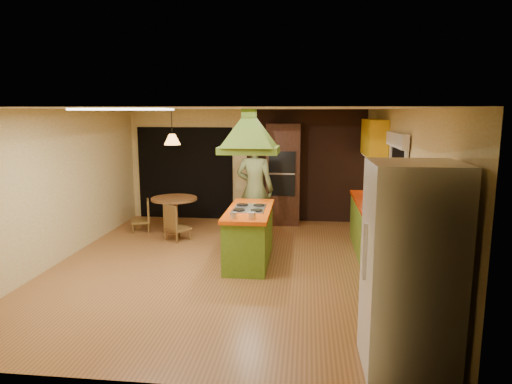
# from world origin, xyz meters

# --- Properties ---
(ground) EXTENTS (6.50, 6.50, 0.00)m
(ground) POSITION_xyz_m (0.00, 0.00, 0.00)
(ground) COLOR #9B6232
(ground) RESTS_ON ground
(room_walls) EXTENTS (5.50, 6.50, 6.50)m
(room_walls) POSITION_xyz_m (0.00, 0.00, 1.25)
(room_walls) COLOR beige
(room_walls) RESTS_ON ground
(ceiling_plane) EXTENTS (6.50, 6.50, 0.00)m
(ceiling_plane) POSITION_xyz_m (0.00, 0.00, 2.50)
(ceiling_plane) COLOR silver
(ceiling_plane) RESTS_ON room_walls
(brick_panel) EXTENTS (2.64, 0.03, 2.50)m
(brick_panel) POSITION_xyz_m (1.25, 3.23, 1.25)
(brick_panel) COLOR #381E14
(brick_panel) RESTS_ON ground
(nook_opening) EXTENTS (2.20, 0.03, 2.10)m
(nook_opening) POSITION_xyz_m (-1.50, 3.23, 1.05)
(nook_opening) COLOR black
(nook_opening) RESTS_ON ground
(right_counter) EXTENTS (0.62, 3.05, 0.92)m
(right_counter) POSITION_xyz_m (2.45, 0.60, 0.46)
(right_counter) COLOR olive
(right_counter) RESTS_ON ground
(upper_cabinets) EXTENTS (0.34, 1.40, 0.70)m
(upper_cabinets) POSITION_xyz_m (2.57, 2.20, 1.95)
(upper_cabinets) COLOR yellow
(upper_cabinets) RESTS_ON room_walls
(window_right) EXTENTS (0.12, 1.35, 1.06)m
(window_right) POSITION_xyz_m (2.70, 0.40, 1.77)
(window_right) COLOR black
(window_right) RESTS_ON room_walls
(fluor_panel) EXTENTS (1.20, 0.60, 0.03)m
(fluor_panel) POSITION_xyz_m (-1.10, -1.20, 2.48)
(fluor_panel) COLOR white
(fluor_panel) RESTS_ON ceiling_plane
(kitchen_island) EXTENTS (0.72, 1.77, 0.90)m
(kitchen_island) POSITION_xyz_m (0.36, 0.30, 0.45)
(kitchen_island) COLOR olive
(kitchen_island) RESTS_ON ground
(range_hood) EXTENTS (0.95, 0.69, 0.78)m
(range_hood) POSITION_xyz_m (0.36, 0.30, 2.25)
(range_hood) COLOR #54761D
(range_hood) RESTS_ON ceiling_plane
(man) EXTENTS (0.79, 0.57, 1.99)m
(man) POSITION_xyz_m (0.31, 1.53, 0.99)
(man) COLOR #4E542C
(man) RESTS_ON ground
(refrigerator) EXTENTS (0.84, 0.80, 2.01)m
(refrigerator) POSITION_xyz_m (2.27, -2.71, 1.01)
(refrigerator) COLOR white
(refrigerator) RESTS_ON ground
(wall_oven) EXTENTS (0.76, 0.64, 2.20)m
(wall_oven) POSITION_xyz_m (0.76, 2.95, 1.10)
(wall_oven) COLOR #472516
(wall_oven) RESTS_ON ground
(dining_table) EXTENTS (0.94, 0.94, 0.71)m
(dining_table) POSITION_xyz_m (-1.42, 2.02, 0.49)
(dining_table) COLOR brown
(dining_table) RESTS_ON ground
(chair_left) EXTENTS (0.47, 0.47, 0.67)m
(chair_left) POSITION_xyz_m (-2.12, 1.92, 0.33)
(chair_left) COLOR brown
(chair_left) RESTS_ON ground
(chair_near) EXTENTS (0.54, 0.54, 0.71)m
(chair_near) POSITION_xyz_m (-1.17, 1.37, 0.36)
(chair_near) COLOR brown
(chair_near) RESTS_ON ground
(pendant_lamp) EXTENTS (0.36, 0.36, 0.21)m
(pendant_lamp) POSITION_xyz_m (-1.42, 2.02, 1.90)
(pendant_lamp) COLOR #FF9E3F
(pendant_lamp) RESTS_ON ceiling_plane
(canister_large) EXTENTS (0.19, 0.19, 0.23)m
(canister_large) POSITION_xyz_m (2.40, 1.47, 1.03)
(canister_large) COLOR beige
(canister_large) RESTS_ON right_counter
(canister_medium) EXTENTS (0.15, 0.15, 0.20)m
(canister_medium) POSITION_xyz_m (2.40, 0.99, 1.02)
(canister_medium) COLOR beige
(canister_medium) RESTS_ON right_counter
(canister_small) EXTENTS (0.14, 0.14, 0.16)m
(canister_small) POSITION_xyz_m (2.40, 1.05, 1.00)
(canister_small) COLOR beige
(canister_small) RESTS_ON right_counter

